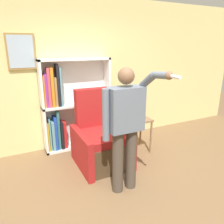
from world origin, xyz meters
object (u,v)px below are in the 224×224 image
(armchair, at_px, (100,142))
(table_lamp, at_px, (139,96))
(person_standing, at_px, (125,124))
(bookcase, at_px, (68,107))
(side_table, at_px, (138,125))

(armchair, relative_size, table_lamp, 2.26)
(person_standing, bearing_deg, table_lamp, 48.79)
(table_lamp, bearing_deg, person_standing, -131.21)
(bookcase, distance_m, table_lamp, 1.34)
(armchair, bearing_deg, table_lamp, 5.12)
(bookcase, xyz_separation_m, table_lamp, (1.11, -0.71, 0.24))
(side_table, bearing_deg, table_lamp, 0.00)
(armchair, distance_m, side_table, 0.82)
(armchair, height_order, person_standing, person_standing)
(armchair, distance_m, person_standing, 1.02)
(armchair, bearing_deg, bookcase, 111.65)
(bookcase, height_order, armchair, bookcase)
(side_table, bearing_deg, armchair, -174.88)
(bookcase, relative_size, armchair, 1.39)
(bookcase, bearing_deg, side_table, -32.58)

